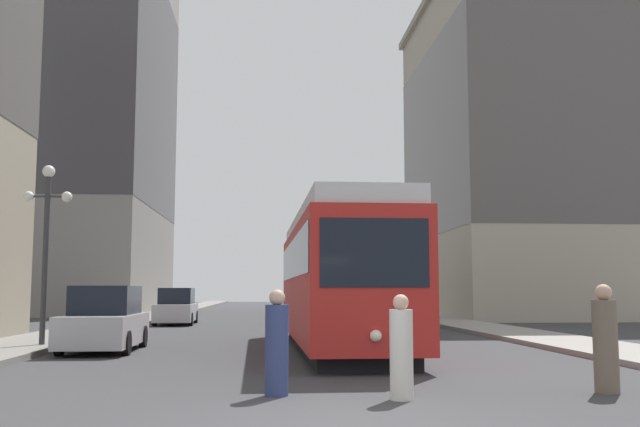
# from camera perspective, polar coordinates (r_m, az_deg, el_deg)

# --- Properties ---
(ground_plane) EXTENTS (200.00, 200.00, 0.00)m
(ground_plane) POSITION_cam_1_polar(r_m,az_deg,el_deg) (9.60, 2.25, -16.26)
(ground_plane) COLOR #38383A
(sidewalk_left) EXTENTS (2.85, 120.00, 0.15)m
(sidewalk_left) POSITION_cam_1_polar(r_m,az_deg,el_deg) (49.95, -12.68, -7.86)
(sidewalk_left) COLOR gray
(sidewalk_left) RESTS_ON ground
(sidewalk_right) EXTENTS (2.85, 120.00, 0.15)m
(sidewalk_right) POSITION_cam_1_polar(r_m,az_deg,el_deg) (50.30, 6.60, -7.95)
(sidewalk_right) COLOR gray
(sidewalk_right) RESTS_ON ground
(streetcar) EXTENTS (2.84, 13.56, 3.89)m
(streetcar) POSITION_cam_1_polar(r_m,az_deg,el_deg) (20.98, 1.37, -5.02)
(streetcar) COLOR black
(streetcar) RESTS_ON ground
(transit_bus) EXTENTS (2.63, 12.28, 3.45)m
(transit_bus) POSITION_cam_1_polar(r_m,az_deg,el_deg) (34.33, 4.24, -5.70)
(transit_bus) COLOR black
(transit_bus) RESTS_ON ground
(parked_car_left_near) EXTENTS (1.93, 4.50, 1.82)m
(parked_car_left_near) POSITION_cam_1_polar(r_m,az_deg,el_deg) (21.23, -16.72, -8.17)
(parked_car_left_near) COLOR black
(parked_car_left_near) RESTS_ON ground
(parked_car_left_mid) EXTENTS (1.97, 5.02, 1.82)m
(parked_car_left_mid) POSITION_cam_1_polar(r_m,az_deg,el_deg) (36.97, -11.35, -7.34)
(parked_car_left_mid) COLOR black
(parked_car_left_mid) RESTS_ON ground
(pedestrian_crossing_near) EXTENTS (0.40, 0.40, 1.79)m
(pedestrian_crossing_near) POSITION_cam_1_polar(r_m,az_deg,el_deg) (12.98, 21.76, -9.48)
(pedestrian_crossing_near) COLOR #6B5B4C
(pedestrian_crossing_near) RESTS_ON ground
(pedestrian_crossing_far) EXTENTS (0.36, 0.36, 1.63)m
(pedestrian_crossing_far) POSITION_cam_1_polar(r_m,az_deg,el_deg) (11.44, 6.49, -10.77)
(pedestrian_crossing_far) COLOR beige
(pedestrian_crossing_far) RESTS_ON ground
(pedestrian_on_sidewalk) EXTENTS (0.38, 0.38, 1.70)m
(pedestrian_on_sidewalk) POSITION_cam_1_polar(r_m,az_deg,el_deg) (11.81, -3.46, -10.48)
(pedestrian_on_sidewalk) COLOR navy
(pedestrian_on_sidewalk) RESTS_ON ground
(lamp_post_left_near) EXTENTS (1.41, 0.36, 5.21)m
(lamp_post_left_near) POSITION_cam_1_polar(r_m,az_deg,el_deg) (22.36, -20.93, -0.86)
(lamp_post_left_near) COLOR #333338
(lamp_post_left_near) RESTS_ON sidewalk_left
(building_left_corner) EXTENTS (13.15, 21.27, 31.86)m
(building_left_corner) POSITION_cam_1_polar(r_m,az_deg,el_deg) (60.53, -18.57, 8.27)
(building_left_corner) COLOR gray
(building_left_corner) RESTS_ON ground
(building_right_corner) EXTENTS (11.41, 18.80, 21.57)m
(building_right_corner) POSITION_cam_1_polar(r_m,az_deg,el_deg) (49.90, 14.88, 4.92)
(building_right_corner) COLOR #B2A893
(building_right_corner) RESTS_ON ground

